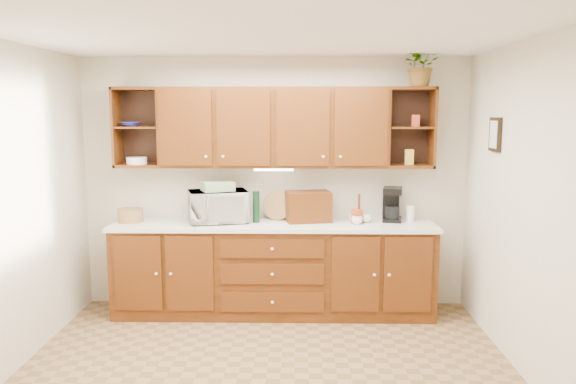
{
  "coord_description": "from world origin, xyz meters",
  "views": [
    {
      "loc": [
        0.25,
        -4.08,
        2.06
      ],
      "look_at": [
        0.15,
        1.15,
        1.3
      ],
      "focal_mm": 35.0,
      "sensor_mm": 36.0,
      "label": 1
    }
  ],
  "objects_px": {
    "bread_box": "(308,207)",
    "potted_plant": "(421,65)",
    "microwave": "(218,206)",
    "coffee_maker": "(392,205)"
  },
  "relations": [
    {
      "from": "bread_box",
      "to": "coffee_maker",
      "type": "relative_size",
      "value": 1.27
    },
    {
      "from": "bread_box",
      "to": "coffee_maker",
      "type": "bearing_deg",
      "value": -7.28
    },
    {
      "from": "bread_box",
      "to": "coffee_maker",
      "type": "distance_m",
      "value": 0.86
    },
    {
      "from": "coffee_maker",
      "to": "potted_plant",
      "type": "height_order",
      "value": "potted_plant"
    },
    {
      "from": "bread_box",
      "to": "microwave",
      "type": "bearing_deg",
      "value": 171.55
    },
    {
      "from": "coffee_maker",
      "to": "potted_plant",
      "type": "distance_m",
      "value": 1.41
    },
    {
      "from": "microwave",
      "to": "bread_box",
      "type": "distance_m",
      "value": 0.91
    },
    {
      "from": "bread_box",
      "to": "potted_plant",
      "type": "height_order",
      "value": "potted_plant"
    },
    {
      "from": "microwave",
      "to": "bread_box",
      "type": "bearing_deg",
      "value": -13.08
    },
    {
      "from": "bread_box",
      "to": "potted_plant",
      "type": "bearing_deg",
      "value": -10.86
    }
  ]
}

